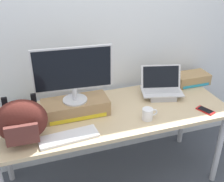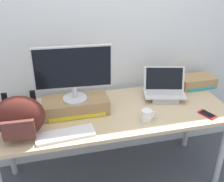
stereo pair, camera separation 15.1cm
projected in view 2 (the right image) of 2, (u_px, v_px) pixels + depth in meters
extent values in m
plane|color=#474C56|center=(112.00, 179.00, 2.55)|extent=(20.00, 20.00, 0.00)
cube|color=silver|center=(99.00, 26.00, 2.33)|extent=(7.00, 0.10, 2.60)
cube|color=tan|center=(112.00, 113.00, 2.22)|extent=(1.86, 0.70, 0.03)
cylinder|color=#B2B2B7|center=(221.00, 155.00, 2.32)|extent=(0.05, 0.05, 0.70)
cylinder|color=#B2B2B7|center=(9.00, 143.00, 2.46)|extent=(0.05, 0.05, 0.70)
cylinder|color=#B2B2B7|center=(188.00, 117.00, 2.82)|extent=(0.05, 0.05, 0.70)
cube|color=#9E7A51|center=(76.00, 106.00, 2.17)|extent=(0.51, 0.22, 0.12)
cube|color=yellow|center=(78.00, 118.00, 2.09)|extent=(0.43, 0.00, 0.03)
cylinder|color=silver|center=(75.00, 98.00, 2.14)|extent=(0.19, 0.19, 0.01)
cylinder|color=silver|center=(75.00, 92.00, 2.11)|extent=(0.04, 0.04, 0.10)
cube|color=silver|center=(73.00, 68.00, 2.02)|extent=(0.58, 0.06, 0.33)
cube|color=black|center=(73.00, 68.00, 2.01)|extent=(0.55, 0.05, 0.30)
cube|color=#ADADB2|center=(164.00, 96.00, 2.38)|extent=(0.26, 0.25, 0.05)
cube|color=silver|center=(164.00, 93.00, 2.36)|extent=(0.39, 0.29, 0.01)
cube|color=#B7B7BC|center=(164.00, 92.00, 2.37)|extent=(0.32, 0.19, 0.00)
cube|color=silver|center=(164.00, 79.00, 2.38)|extent=(0.35, 0.15, 0.20)
cube|color=black|center=(164.00, 79.00, 2.37)|extent=(0.32, 0.13, 0.18)
cube|color=white|center=(65.00, 135.00, 1.92)|extent=(0.41, 0.16, 0.02)
cube|color=silver|center=(65.00, 133.00, 1.91)|extent=(0.39, 0.14, 0.00)
ellipsoid|color=#4C1E19|center=(19.00, 117.00, 1.86)|extent=(0.35, 0.21, 0.31)
cube|color=brown|center=(19.00, 130.00, 1.78)|extent=(0.21, 0.04, 0.14)
cube|color=black|center=(7.00, 108.00, 1.93)|extent=(0.04, 0.02, 0.23)
cube|color=black|center=(34.00, 105.00, 1.96)|extent=(0.04, 0.02, 0.23)
cylinder|color=silver|center=(146.00, 116.00, 2.07)|extent=(0.08, 0.08, 0.09)
torus|color=silver|center=(153.00, 114.00, 2.08)|extent=(0.06, 0.01, 0.06)
cube|color=red|center=(207.00, 115.00, 2.16)|extent=(0.12, 0.15, 0.01)
cube|color=black|center=(207.00, 114.00, 2.15)|extent=(0.10, 0.13, 0.00)
sphere|color=#2393CC|center=(18.00, 102.00, 2.24)|extent=(0.10, 0.10, 0.10)
sphere|color=black|center=(15.00, 104.00, 2.20)|extent=(0.01, 0.01, 0.01)
sphere|color=black|center=(20.00, 103.00, 2.20)|extent=(0.01, 0.01, 0.01)
cube|color=#A88456|center=(197.00, 81.00, 2.57)|extent=(0.32, 0.18, 0.10)
cube|color=#2899BC|center=(201.00, 89.00, 2.50)|extent=(0.27, 0.00, 0.02)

